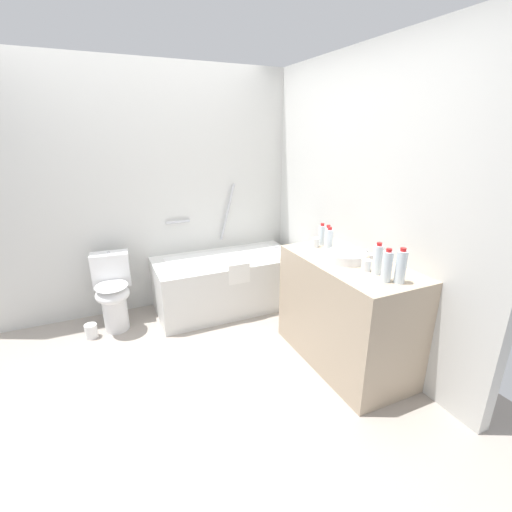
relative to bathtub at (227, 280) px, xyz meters
name	(u,v)px	position (x,y,z in m)	size (l,w,h in m)	color
ground_plane	(186,367)	(-0.69, -0.88, -0.30)	(4.04, 4.04, 0.00)	#9E9389
wall_back_tiled	(147,193)	(-0.69, 0.41, 0.93)	(3.44, 0.10, 2.46)	silver
wall_right_mirror	(354,203)	(0.88, -0.88, 0.93)	(0.10, 2.90, 2.46)	silver
bathtub	(227,280)	(0.00, 0.00, 0.00)	(1.49, 0.73, 1.28)	silver
toilet	(113,291)	(-1.14, 0.03, 0.08)	(0.37, 0.52, 0.74)	white
vanity_counter	(345,313)	(0.54, -1.32, 0.14)	(0.58, 1.17, 0.88)	tan
sink_basin	(347,256)	(0.53, -1.29, 0.61)	(0.31, 0.31, 0.07)	white
sink_faucet	(366,254)	(0.71, -1.29, 0.61)	(0.11, 0.15, 0.07)	#B6B6BB
water_bottle_0	(401,267)	(0.57, -1.78, 0.69)	(0.07, 0.07, 0.24)	silver
water_bottle_1	(378,259)	(0.54, -1.59, 0.68)	(0.06, 0.06, 0.23)	silver
water_bottle_2	(329,240)	(0.52, -1.06, 0.68)	(0.06, 0.06, 0.21)	silver
water_bottle_3	(387,266)	(0.50, -1.72, 0.68)	(0.07, 0.07, 0.23)	silver
water_bottle_4	(328,237)	(0.57, -0.97, 0.67)	(0.06, 0.06, 0.20)	silver
water_bottle_5	(322,235)	(0.59, -0.86, 0.67)	(0.06, 0.06, 0.19)	silver
drinking_glass_0	(366,265)	(0.52, -1.51, 0.62)	(0.07, 0.07, 0.08)	white
drinking_glass_1	(316,242)	(0.50, -0.90, 0.62)	(0.06, 0.06, 0.08)	white
toilet_paper_roll	(91,331)	(-1.38, -0.08, -0.24)	(0.11, 0.11, 0.13)	white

